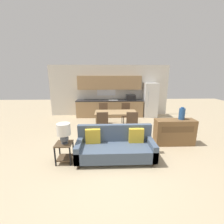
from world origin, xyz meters
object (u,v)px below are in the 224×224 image
Objects in this scene: refrigerator at (150,100)px; credenza at (174,132)px; dining_chair_far_right at (126,113)px; dining_chair_far_left at (103,113)px; couch at (115,147)px; side_table at (64,149)px; dining_chair_near_right at (132,123)px; table_lamp at (64,131)px; dining_table at (116,113)px; vase at (182,114)px; dining_chair_near_left at (102,124)px.

refrigerator reaches higher than credenza.
dining_chair_far_right and dining_chair_far_left have the same top height.
refrigerator is at bearing 62.93° from couch.
dining_chair_far_left is at bearing 72.89° from side_table.
side_table is 2.53m from dining_chair_near_right.
side_table is 0.55× the size of dining_chair_far_right.
dining_chair_near_right is at bearing 37.58° from side_table.
side_table is at bearing -164.60° from credenza.
refrigerator is 3.38m from credenza.
credenza is at bearing -65.26° from dining_chair_far_right.
table_lamp is (0.03, -0.00, 0.50)m from side_table.
credenza is (1.96, 0.78, 0.08)m from couch.
dining_table is 0.94m from dining_chair_far_right.
table_lamp is 1.34× the size of vase.
table_lamp is 3.59m from vase.
side_table is 0.55× the size of dining_chair_near_left.
table_lamp is 3.41m from credenza.
dining_chair_near_right is at bearing -117.79° from refrigerator.
dining_chair_far_right is (-1.43, -1.18, -0.38)m from refrigerator.
couch is (-0.15, -2.19, -0.35)m from dining_table.
dining_table is 2.76m from side_table.
refrigerator reaches higher than couch.
couch is 2.98m from dining_chair_far_left.
dining_chair_far_right reaches higher than credenza.
refrigerator is 1.89m from dining_chair_far_right.
table_lamp reaches higher than couch.
dining_table is 1.33× the size of credenza.
table_lamp reaches higher than dining_chair_near_right.
couch is 3.86× the size of table_lamp.
dining_chair_near_right reaches higher than dining_table.
dining_chair_far_right is 1.00× the size of dining_chair_far_left.
dining_chair_near_right is (-1.48, 0.59, -0.50)m from vase.
couch is 3.03m from dining_chair_far_right.
vase is at bearing 20.85° from couch.
table_lamp is 0.55× the size of dining_chair_near_right.
vase is at bearing 15.37° from table_lamp.
dining_chair_near_left is (-1.05, -1.50, 0.00)m from dining_chair_far_right.
dining_chair_near_left reaches higher than dining_table.
dining_chair_near_left is at bearing 3.97° from dining_chair_near_right.
couch is 1.40m from table_lamp.
side_table is 3.67m from dining_chair_far_right.
refrigerator is 4.54× the size of vase.
table_lamp reaches higher than dining_chair_far_right.
couch is 3.86× the size of side_table.
couch is 2.13× the size of dining_chair_far_left.
dining_table is 3.17× the size of table_lamp.
dining_chair_far_right is at bearing 124.96° from vase.
dining_chair_near_right reaches higher than couch.
dining_chair_far_right is (0.53, 0.76, -0.17)m from dining_table.
couch reaches higher than side_table.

